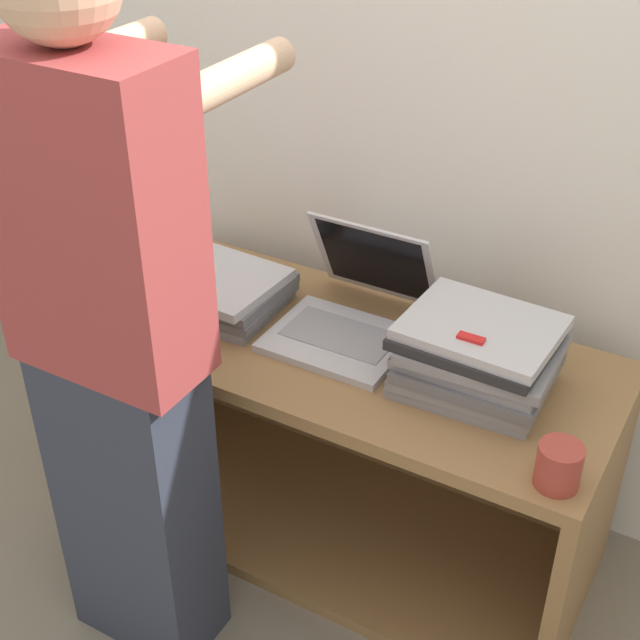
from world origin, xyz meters
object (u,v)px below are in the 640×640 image
(mug, at_px, (559,466))
(laptop_stack_right, at_px, (478,356))
(laptop_open, at_px, (350,313))
(laptop_stack_left, at_px, (217,289))
(person, at_px, (115,346))

(mug, bearing_deg, laptop_stack_right, 139.69)
(laptop_open, bearing_deg, laptop_stack_left, -169.88)
(mug, bearing_deg, laptop_open, 155.41)
(laptop_stack_right, bearing_deg, mug, -40.31)
(person, relative_size, mug, 17.59)
(laptop_open, xyz_separation_m, laptop_stack_left, (-0.36, -0.06, -0.00))
(laptop_stack_left, xyz_separation_m, mug, (0.99, -0.22, -0.00))
(laptop_open, distance_m, person, 0.64)
(laptop_stack_right, bearing_deg, person, -140.01)
(laptop_open, bearing_deg, person, -113.31)
(person, bearing_deg, laptop_open, 66.69)
(laptop_stack_right, bearing_deg, laptop_stack_left, -179.88)
(laptop_stack_right, relative_size, person, 0.21)
(mug, bearing_deg, laptop_stack_left, 167.40)
(laptop_stack_left, distance_m, laptop_stack_right, 0.72)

